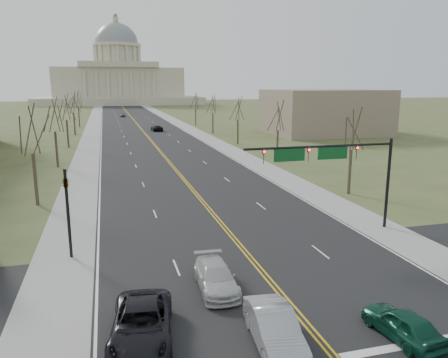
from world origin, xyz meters
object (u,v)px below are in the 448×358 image
signal_mast (332,160)px  car_sb_inner_lead (274,328)px  signal_left (67,204)px  car_far_nb (157,128)px  car_nb_inner_lead (403,324)px  car_far_sb (123,115)px  car_sb_outer_lead (142,324)px  car_sb_inner_second (216,277)px

signal_mast → car_sb_inner_lead: signal_mast is taller
signal_left → car_far_nb: size_ratio=1.18×
signal_left → car_sb_inner_lead: 16.22m
signal_left → car_nb_inner_lead: signal_left is taller
signal_mast → car_sb_inner_lead: bearing=-126.6°
signal_left → car_nb_inner_lead: 20.81m
car_sb_inner_lead → car_far_sb: bearing=95.4°
signal_left → car_far_sb: 128.95m
car_sb_outer_lead → car_sb_inner_second: size_ratio=1.18×
car_far_nb → car_far_sb: (-6.11, 49.89, -0.03)m
car_sb_inner_lead → car_sb_outer_lead: (-5.60, 1.91, -0.02)m
signal_left → car_sb_outer_lead: (3.74, -11.04, -2.89)m
signal_left → car_far_nb: (14.84, 78.73, -2.99)m
car_sb_outer_lead → car_far_sb: bearing=95.9°
signal_left → car_far_nb: signal_left is taller
car_sb_outer_lead → car_sb_inner_lead: bearing=-10.9°
car_sb_outer_lead → car_far_sb: size_ratio=1.46×
car_nb_inner_lead → car_sb_outer_lead: size_ratio=0.71×
car_nb_inner_lead → car_far_nb: size_ratio=0.82×
car_sb_inner_second → signal_mast: bearing=35.3°
signal_mast → signal_left: 19.06m
car_far_sb → car_sb_outer_lead: bearing=-96.2°
signal_mast → car_far_nb: signal_mast is taller
signal_mast → car_far_sb: size_ratio=3.02×
signal_left → car_sb_inner_second: signal_left is taller
car_sb_inner_lead → car_sb_outer_lead: size_ratio=0.86×
car_far_nb → car_far_sb: car_far_nb is taller
car_sb_inner_second → car_far_sb: (0.54, 135.62, -0.04)m
car_sb_inner_second → car_far_sb: 135.62m
car_sb_inner_second → car_far_sb: car_sb_inner_second is taller
car_sb_inner_lead → signal_left: bearing=130.9°
car_nb_inner_lead → car_sb_inner_second: car_sb_inner_second is taller
signal_mast → car_sb_inner_lead: size_ratio=2.40×
signal_mast → car_sb_outer_lead: (-15.20, -11.03, -4.94)m
car_sb_inner_second → car_sb_inner_lead: bearing=-76.8°
signal_mast → car_nb_inner_lead: 15.30m
car_sb_inner_lead → car_nb_inner_lead: bearing=-4.6°
car_sb_inner_second → car_far_nb: car_sb_inner_second is taller
car_sb_outer_lead → car_far_sb: car_sb_outer_lead is taller
signal_mast → car_far_sb: (-10.22, 128.62, -5.07)m
car_far_nb → car_nb_inner_lead: bearing=86.9°
car_sb_inner_lead → car_far_nb: size_ratio=0.99×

